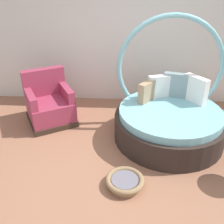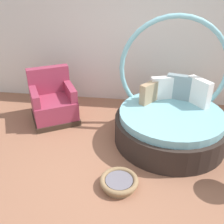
# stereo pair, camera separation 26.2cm
# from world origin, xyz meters

# --- Properties ---
(ground_plane) EXTENTS (8.00, 8.00, 0.02)m
(ground_plane) POSITION_xyz_m (0.00, 0.00, -0.01)
(ground_plane) COLOR #936047
(back_wall) EXTENTS (8.00, 0.12, 2.72)m
(back_wall) POSITION_xyz_m (0.00, 2.33, 1.36)
(back_wall) COLOR silver
(back_wall) RESTS_ON ground_plane
(round_daybed) EXTENTS (1.80, 1.80, 1.95)m
(round_daybed) POSITION_xyz_m (0.85, 0.91, 0.38)
(round_daybed) COLOR #2D231E
(round_daybed) RESTS_ON ground_plane
(red_armchair) EXTENTS (1.09, 1.09, 0.94)m
(red_armchair) POSITION_xyz_m (-1.27, 1.28, 0.33)
(red_armchair) COLOR #38281E
(red_armchair) RESTS_ON ground_plane
(pet_basket) EXTENTS (0.51, 0.51, 0.13)m
(pet_basket) POSITION_xyz_m (0.14, -0.33, 0.07)
(pet_basket) COLOR #8E704C
(pet_basket) RESTS_ON ground_plane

